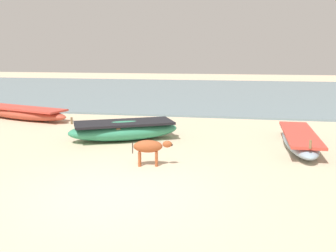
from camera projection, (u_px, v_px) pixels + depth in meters
The scene contains 6 objects.
ground at pixel (113, 193), 7.13m from camera, with size 80.00×80.00×0.00m, color beige.
sea_water at pixel (202, 92), 25.13m from camera, with size 60.00×20.00×0.08m, color slate.
fishing_boat_0 at pixel (23, 113), 14.95m from camera, with size 4.46×2.22×0.68m.
fishing_boat_1 at pixel (299, 139), 10.56m from camera, with size 0.95×3.90×0.62m.
fishing_boat_2 at pixel (124, 130), 11.44m from camera, with size 3.51×2.55×0.77m.
calf_near_rust at pixel (149, 147), 8.81m from camera, with size 0.94×0.40×0.62m.
Camera 1 is at (2.24, -6.45, 2.64)m, focal length 40.22 mm.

